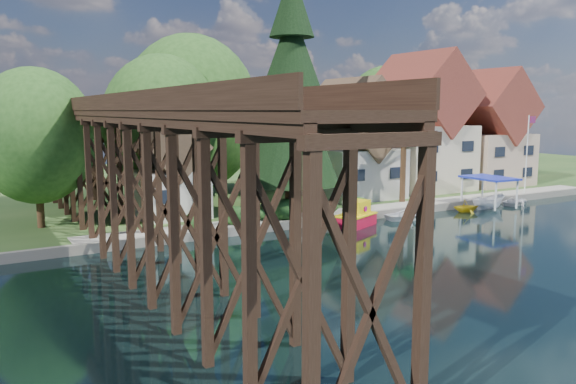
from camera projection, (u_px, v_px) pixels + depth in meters
The scene contains 19 objects.
ground at pixel (410, 245), 35.83m from camera, with size 140.00×140.00×0.00m, color black.
bank at pixel (208, 182), 64.89m from camera, with size 140.00×52.00×0.50m, color #26471C.
seawall at pixel (379, 214), 44.62m from camera, with size 60.00×0.40×0.62m, color slate.
promenade at pixel (388, 207), 46.69m from camera, with size 50.00×2.60×0.06m, color gray.
trestle_bridge at pixel (135, 167), 31.54m from camera, with size 4.12×44.18×9.30m.
house_left at pixel (351, 147), 52.26m from camera, with size 7.64×8.64×11.02m.
house_center at pixel (419, 131), 56.97m from camera, with size 8.65×9.18×13.89m.
house_right at pixel (484, 136), 61.11m from camera, with size 8.15×8.64×12.45m.
shed at pixel (169, 173), 42.22m from camera, with size 5.09×5.40×7.85m.
bg_trees at pixel (267, 123), 53.47m from camera, with size 49.90×13.30×10.57m.
shrubs at pixel (277, 210), 41.29m from camera, with size 15.76×2.47×1.70m.
conifer at pixel (292, 98), 42.88m from camera, with size 7.56×7.56×18.61m.
palm_tree at pixel (404, 144), 48.57m from camera, with size 5.42×5.42×5.84m.
flagpole at pixel (528, 146), 54.32m from camera, with size 1.18×0.19×7.54m.
tugboat at pixel (356, 216), 41.49m from camera, with size 3.95×3.16×2.52m.
boat_white_a at pixel (409, 214), 44.18m from camera, with size 2.84×3.98×0.82m, color white.
boat_canopy at pixel (489, 195), 48.48m from camera, with size 3.62×4.56×2.83m.
boat_yellow at pixel (466, 205), 47.22m from camera, with size 1.94×2.25×1.19m, color gold.
boat_white_b at pixel (517, 200), 51.12m from camera, with size 2.49×3.48×0.72m, color white.
Camera 1 is at (-24.31, -26.33, 8.49)m, focal length 35.00 mm.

